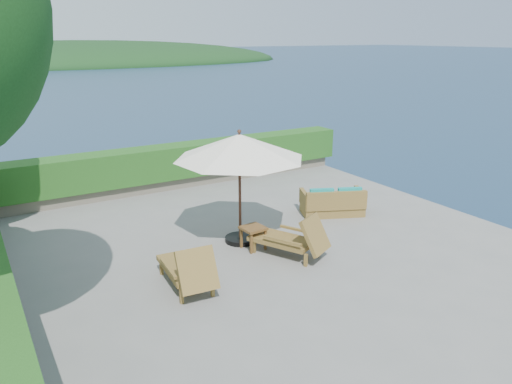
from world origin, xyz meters
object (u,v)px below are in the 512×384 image
wicker_loveseat (333,203)px  patio_umbrella (239,148)px  lounge_right (293,238)px  side_table (253,231)px  lounge_left (188,268)px

wicker_loveseat → patio_umbrella: bearing=-150.1°
lounge_right → side_table: size_ratio=3.48×
side_table → wicker_loveseat: 3.12m
lounge_right → side_table: bearing=97.6°
patio_umbrella → lounge_left: 3.07m
lounge_left → lounge_right: lounge_right is taller
patio_umbrella → side_table: bearing=-84.9°
lounge_right → wicker_loveseat: size_ratio=1.01×
patio_umbrella → side_table: size_ratio=6.73×
lounge_left → side_table: size_ratio=3.32×
patio_umbrella → lounge_right: (0.58, -1.30, -1.83)m
lounge_left → lounge_right: size_ratio=0.95×
side_table → wicker_loveseat: size_ratio=0.29×
lounge_left → side_table: 2.23m
wicker_loveseat → lounge_right: bearing=-122.9°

